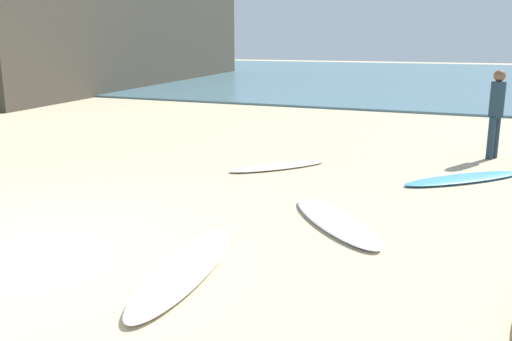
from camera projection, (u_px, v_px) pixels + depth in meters
ground_plane at (20, 260)px, 5.91m from camera, size 120.00×120.00×0.00m
ocean_water at (423, 76)px, 36.48m from camera, size 120.00×40.00×0.08m
surfboard_0 at (185, 269)px, 5.59m from camera, size 0.89×2.45×0.09m
surfboard_1 at (278, 166)px, 10.20m from camera, size 1.65×1.85×0.07m
surfboard_3 at (464, 178)px, 9.27m from camera, size 2.07×2.12×0.08m
surfboard_5 at (335, 221)px, 7.07m from camera, size 1.87×2.03×0.08m
beachgoer_near at (496, 110)px, 10.79m from camera, size 0.37×0.37×1.77m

